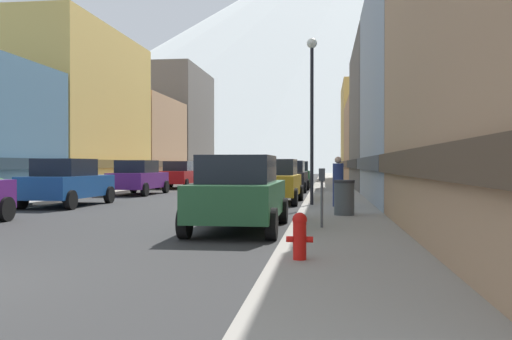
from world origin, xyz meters
TOP-DOWN VIEW (x-y plane):
  - sidewalk_left at (-6.25, 35.00)m, footprint 2.50×100.00m
  - sidewalk_right at (6.25, 35.00)m, footprint 2.50×100.00m
  - storefront_left_2 at (-12.21, 28.05)m, footprint 9.72×13.40m
  - storefront_left_3 at (-11.49, 40.40)m, footprint 8.27×10.77m
  - storefront_left_4 at (-10.52, 52.55)m, footprint 6.34×12.58m
  - storefront_right_1 at (11.98, 15.73)m, footprint 9.27×11.12m
  - storefront_right_2 at (10.54, 27.57)m, footprint 6.38×11.83m
  - storefront_right_3 at (11.90, 39.68)m, footprint 9.11×11.28m
  - storefront_right_4 at (10.55, 50.60)m, footprint 6.41×10.48m
  - car_left_1 at (-3.80, 13.54)m, footprint 2.11×4.42m
  - car_left_2 at (-3.80, 21.39)m, footprint 2.13×4.43m
  - car_left_3 at (-3.80, 29.13)m, footprint 2.17×4.45m
  - car_right_0 at (3.80, 6.86)m, footprint 2.08×4.41m
  - car_right_1 at (3.80, 16.19)m, footprint 2.14×4.44m
  - car_right_2 at (3.80, 25.53)m, footprint 2.13×4.43m
  - car_right_3 at (3.80, 32.13)m, footprint 2.23×4.47m
  - car_driving_0 at (1.60, 43.40)m, footprint 2.06×4.40m
  - fire_hydrant_near at (5.45, 2.20)m, footprint 0.40×0.22m
  - parking_meter_near at (5.75, 6.44)m, footprint 0.14×0.10m
  - trash_bin_right at (6.35, 9.54)m, footprint 0.59×0.59m
  - potted_plant_0 at (-7.00, 14.26)m, footprint 0.62×0.62m
  - pedestrian_0 at (-6.25, 18.37)m, footprint 0.36×0.36m
  - pedestrian_1 at (6.25, 12.66)m, footprint 0.36×0.36m
  - streetlamp_right at (5.35, 13.39)m, footprint 0.36×0.36m
  - mountain_backdrop at (26.91, 260.00)m, footprint 354.49×354.49m

SIDE VIEW (x-z plane):
  - sidewalk_left at x=-6.25m, z-range 0.00..0.15m
  - sidewalk_right at x=6.25m, z-range 0.00..0.15m
  - fire_hydrant_near at x=5.45m, z-range 0.17..0.88m
  - potted_plant_0 at x=-7.00m, z-range 0.18..1.06m
  - trash_bin_right at x=6.35m, z-range 0.15..1.13m
  - pedestrian_0 at x=-6.25m, z-range 0.08..1.62m
  - car_left_1 at x=-3.80m, z-range 0.01..1.79m
  - car_left_2 at x=-3.80m, z-range 0.01..1.79m
  - car_left_3 at x=-3.80m, z-range 0.01..1.79m
  - car_right_0 at x=3.80m, z-range 0.01..1.79m
  - car_right_1 at x=3.80m, z-range 0.01..1.79m
  - car_right_2 at x=3.80m, z-range 0.01..1.79m
  - car_right_3 at x=3.80m, z-range 0.01..1.79m
  - car_driving_0 at x=1.60m, z-range 0.01..1.79m
  - pedestrian_1 at x=6.25m, z-range 0.09..1.77m
  - parking_meter_near at x=5.75m, z-range 0.35..1.68m
  - storefront_right_3 at x=11.90m, z-range -0.12..6.51m
  - storefront_left_3 at x=-11.49m, z-range -0.14..7.21m
  - streetlamp_right at x=5.35m, z-range 1.06..6.92m
  - storefront_right_2 at x=10.54m, z-range -0.16..8.57m
  - storefront_right_1 at x=11.98m, z-range -0.15..8.61m
  - storefront_right_4 at x=10.55m, z-range -0.17..9.53m
  - storefront_left_2 at x=-12.21m, z-range -0.17..10.05m
  - storefront_left_4 at x=-10.52m, z-range -0.18..11.72m
  - mountain_backdrop at x=26.91m, z-range 0.00..115.72m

